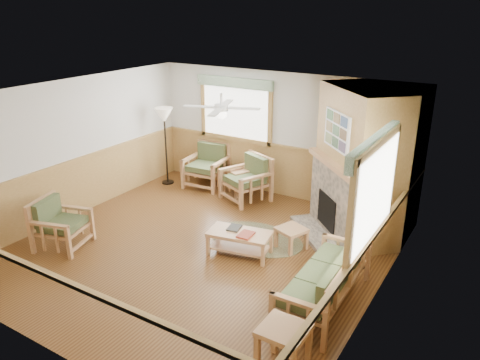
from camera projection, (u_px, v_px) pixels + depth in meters
The scene contains 24 objects.
floor at pixel (199, 250), 8.13m from camera, with size 6.00×6.00×0.01m, color brown.
ceiling at pixel (194, 95), 7.17m from camera, with size 6.00×6.00×0.01m, color white.
wall_back at pixel (280, 135), 10.04m from camera, with size 6.00×0.02×2.70m, color silver.
wall_front at pixel (38, 256), 5.26m from camera, with size 6.00×0.02×2.70m, color silver.
wall_left at pixel (73, 149), 9.12m from camera, with size 0.02×6.00×2.70m, color silver.
wall_right at pixel (380, 218), 6.18m from camera, with size 0.02×6.00×2.70m, color silver.
wainscot at pixel (198, 221), 7.93m from camera, with size 6.00×6.00×1.10m, color #AF8547, non-canonical shape.
fireplace at pixel (359, 164), 8.28m from camera, with size 2.20×2.20×2.70m, color #AF8547, non-canonical shape.
window_back at pixel (236, 76), 10.13m from camera, with size 1.90×0.16×1.50m, color white, non-canonical shape.
window_right at pixel (382, 135), 5.62m from camera, with size 0.16×1.90×1.50m, color white, non-canonical shape.
ceiling_fan at pixel (221, 96), 7.28m from camera, with size 1.24×1.24×0.36m, color white, non-canonical shape.
sofa at pixel (325, 277), 6.51m from camera, with size 0.78×1.91×0.88m, color tan, non-canonical shape.
armchair_back_left at pixel (206, 166), 10.80m from camera, with size 0.87×0.87×0.97m, color tan, non-canonical shape.
armchair_back_right at pixel (246, 179), 10.02m from camera, with size 0.86×0.86×0.96m, color tan, non-canonical shape.
armchair_left at pixel (62, 224), 8.09m from camera, with size 0.78×0.78×0.88m, color tan, non-canonical shape.
coffee_table at pixel (240, 243), 7.91m from camera, with size 1.05×0.52×0.42m, color tan, non-canonical shape.
end_table_chairs at pixel (238, 181), 10.44m from camera, with size 0.51×0.49×0.58m, color tan, non-canonical shape.
end_table_sofa at pixel (283, 349), 5.37m from camera, with size 0.53×0.51×0.59m, color tan, non-canonical shape.
footstool at pixel (291, 238), 8.11m from camera, with size 0.45×0.45×0.39m, color tan, non-canonical shape.
braided_rug at pixel (256, 238), 8.50m from camera, with size 1.80×1.80×0.01m, color brown.
floor_lamp_left at pixel (166, 146), 10.82m from camera, with size 0.42×0.42×1.82m, color black, non-canonical shape.
floor_lamp_right at pixel (363, 219), 7.35m from camera, with size 0.39×0.39×1.69m, color black, non-canonical shape.
book_red at pixel (246, 234), 7.71m from camera, with size 0.22×0.30×0.03m, color maroon.
book_dark at pixel (234, 227), 7.95m from camera, with size 0.20×0.27×0.03m, color black.
Camera 1 is at (4.36, -5.74, 4.02)m, focal length 35.00 mm.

